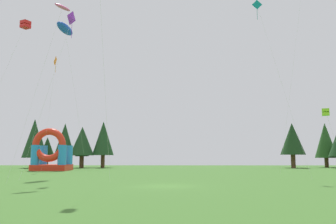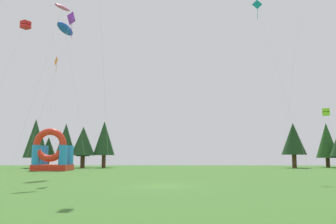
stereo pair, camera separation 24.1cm
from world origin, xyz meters
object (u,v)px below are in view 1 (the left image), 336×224
at_px(kite_purple_diamond, 72,20).
at_px(kite_red_box, 25,25).
at_px(kite_pink_parafoil, 62,8).
at_px(kite_lime_box, 326,112).
at_px(kite_blue_parafoil, 65,29).
at_px(inflatable_blue_arch, 51,155).
at_px(kite_teal_diamond, 258,8).
at_px(kite_orange_diamond, 56,62).

distance_m(kite_purple_diamond, kite_red_box, 5.14).
bearing_deg(kite_pink_parafoil, kite_red_box, 151.90).
height_order(kite_pink_parafoil, kite_lime_box, kite_pink_parafoil).
xyz_separation_m(kite_lime_box, kite_red_box, (-33.72, -2.75, 9.46)).
distance_m(kite_blue_parafoil, kite_red_box, 8.36).
bearing_deg(kite_red_box, inflatable_blue_arch, 100.19).
height_order(kite_purple_diamond, inflatable_blue_arch, kite_purple_diamond).
bearing_deg(kite_lime_box, kite_teal_diamond, 169.79).
relative_size(kite_blue_parafoil, kite_purple_diamond, 1.10).
relative_size(kite_purple_diamond, kite_lime_box, 2.36).
bearing_deg(kite_red_box, kite_teal_diamond, 8.54).
bearing_deg(kite_purple_diamond, kite_pink_parafoil, -92.79).
relative_size(kite_teal_diamond, kite_pink_parafoil, 1.17).
bearing_deg(kite_blue_parafoil, kite_teal_diamond, -8.61).
bearing_deg(kite_teal_diamond, kite_purple_diamond, -170.78).
xyz_separation_m(kite_purple_diamond, kite_lime_box, (28.65, 2.25, -10.20)).
bearing_deg(kite_orange_diamond, kite_purple_diamond, -67.06).
height_order(kite_red_box, inflatable_blue_arch, kite_red_box).
bearing_deg(inflatable_blue_arch, kite_lime_box, -25.44).
bearing_deg(inflatable_blue_arch, kite_red_box, -79.81).
distance_m(kite_pink_parafoil, kite_lime_box, 31.05).
bearing_deg(kite_purple_diamond, kite_blue_parafoil, 113.43).
xyz_separation_m(kite_red_box, kite_orange_diamond, (-3.50, 20.75, 1.43)).
relative_size(kite_purple_diamond, inflatable_blue_arch, 2.66).
relative_size(kite_lime_box, kite_red_box, 0.45).
xyz_separation_m(kite_pink_parafoil, kite_lime_box, (28.81, 5.37, -10.27)).
relative_size(kite_lime_box, kite_orange_diamond, 0.41).
distance_m(kite_blue_parafoil, kite_teal_diamond, 25.09).
distance_m(kite_blue_parafoil, kite_purple_diamond, 8.09).
bearing_deg(kite_red_box, kite_pink_parafoil, -28.10).
xyz_separation_m(kite_teal_diamond, kite_lime_box, (7.02, -1.26, -13.03)).
relative_size(kite_red_box, inflatable_blue_arch, 2.51).
distance_m(kite_red_box, inflatable_blue_arch, 25.30).
distance_m(kite_lime_box, kite_red_box, 35.13).
distance_m(kite_teal_diamond, inflatable_blue_arch, 38.94).
bearing_deg(kite_teal_diamond, kite_red_box, -171.46).
xyz_separation_m(kite_pink_parafoil, kite_red_box, (-4.91, 2.62, -0.81)).
distance_m(kite_blue_parafoil, kite_pink_parafoil, 10.93).
relative_size(kite_purple_diamond, kite_orange_diamond, 0.96).
xyz_separation_m(kite_blue_parafoil, kite_red_box, (-1.92, -7.76, -2.44)).
bearing_deg(kite_purple_diamond, inflatable_blue_arch, 113.60).
distance_m(kite_orange_diamond, inflatable_blue_arch, 15.72).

